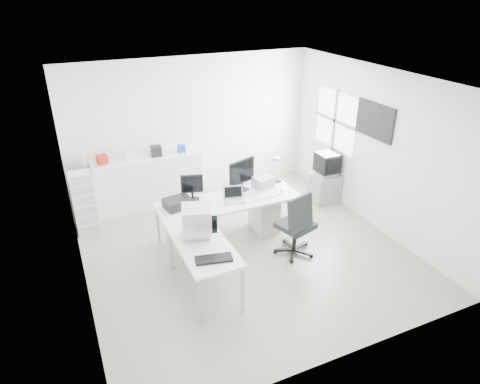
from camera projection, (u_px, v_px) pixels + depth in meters
name	position (u px, v px, depth m)	size (l,w,h in m)	color
floor	(245.00, 251.00, 7.10)	(5.00, 5.00, 0.01)	#B4B1A1
ceiling	(246.00, 80.00, 5.87)	(5.00, 5.00, 0.01)	white
back_wall	(193.00, 128.00, 8.53)	(5.00, 0.02, 2.80)	silver
left_wall	(72.00, 205.00, 5.56)	(0.02, 5.00, 2.80)	silver
right_wall	(376.00, 150.00, 7.41)	(0.02, 5.00, 2.80)	silver
window	(335.00, 120.00, 8.29)	(0.02, 1.20, 1.10)	white
wall_picture	(375.00, 121.00, 7.26)	(0.04, 0.90, 0.60)	black
main_desk	(229.00, 219.00, 7.29)	(2.40, 0.80, 0.75)	silver
side_desk	(204.00, 267.00, 6.08)	(0.70, 1.40, 0.75)	silver
drawer_pedestal	(264.00, 214.00, 7.62)	(0.40, 0.50, 0.60)	silver
inkjet_printer	(178.00, 203.00, 6.86)	(0.42, 0.33, 0.15)	black
lcd_monitor_small	(192.00, 187.00, 7.03)	(0.36, 0.21, 0.46)	black
lcd_monitor_large	(242.00, 175.00, 7.33)	(0.56, 0.22, 0.58)	black
laptop	(234.00, 196.00, 7.01)	(0.33, 0.34, 0.22)	#B7B7BA
white_keyboard	(268.00, 196.00, 7.24)	(0.46, 0.14, 0.02)	silver
white_mouse	(282.00, 190.00, 7.38)	(0.06, 0.06, 0.06)	silver
laser_printer	(263.00, 182.00, 7.54)	(0.33, 0.28, 0.19)	#A3A3A3
desk_lamp	(279.00, 170.00, 7.67)	(0.16, 0.16, 0.47)	silver
crt_monitor	(197.00, 222.00, 6.02)	(0.39, 0.39, 0.45)	#B7B7BA
black_keyboard	(214.00, 259.00, 5.58)	(0.49, 0.20, 0.03)	black
office_chair	(296.00, 222.00, 6.81)	(0.66, 0.66, 1.15)	#2A2C30
tv_cabinet	(325.00, 188.00, 8.59)	(0.53, 0.44, 0.58)	gray
crt_tv	(327.00, 164.00, 8.36)	(0.50, 0.48, 0.45)	black
sideboard	(149.00, 182.00, 8.33)	(2.05, 0.51, 1.03)	silver
clutter_box_a	(102.00, 160.00, 7.77)	(0.17, 0.15, 0.17)	#A51C17
clutter_box_b	(130.00, 156.00, 7.96)	(0.14, 0.12, 0.14)	silver
clutter_box_c	(156.00, 151.00, 8.13)	(0.20, 0.18, 0.20)	black
clutter_box_d	(181.00, 148.00, 8.33)	(0.14, 0.13, 0.14)	#193EB0
clutter_bottle	(84.00, 160.00, 7.68)	(0.07, 0.07, 0.22)	silver
filing_cabinet	(84.00, 203.00, 7.47)	(0.38, 0.45, 1.09)	silver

